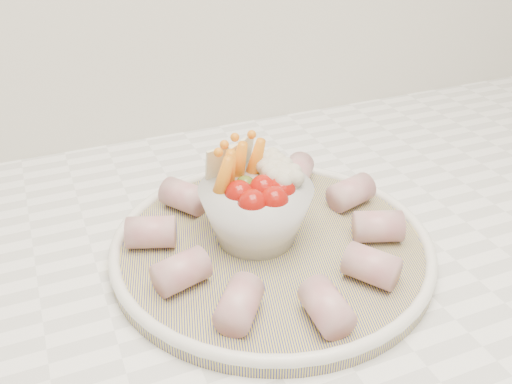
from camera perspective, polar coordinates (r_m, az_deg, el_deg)
name	(u,v)px	position (r m, az deg, el deg)	size (l,w,h in m)	color
serving_platter	(272,245)	(0.59, 1.60, -5.36)	(0.40, 0.40, 0.02)	navy
veggie_bowl	(257,204)	(0.57, 0.07, -1.18)	(0.11, 0.12, 0.10)	silver
cured_meat_rolls	(271,229)	(0.58, 1.56, -3.72)	(0.28, 0.28, 0.03)	#AC4E5B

